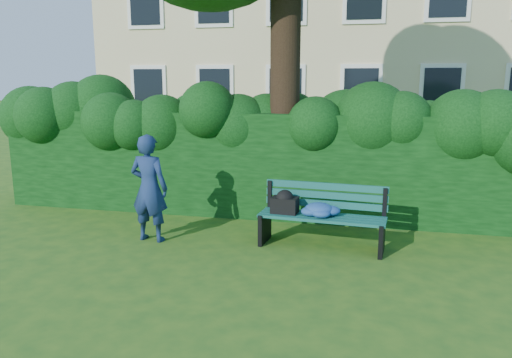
# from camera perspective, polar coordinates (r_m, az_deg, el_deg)

# --- Properties ---
(ground) EXTENTS (80.00, 80.00, 0.00)m
(ground) POSITION_cam_1_polar(r_m,az_deg,el_deg) (6.89, -1.15, -8.75)
(ground) COLOR #255119
(ground) RESTS_ON ground
(hedge) EXTENTS (10.00, 1.00, 1.80)m
(hedge) POSITION_cam_1_polar(r_m,az_deg,el_deg) (8.74, 2.38, 1.72)
(hedge) COLOR black
(hedge) RESTS_ON ground
(park_bench) EXTENTS (1.82, 0.71, 0.89)m
(park_bench) POSITION_cam_1_polar(r_m,az_deg,el_deg) (7.17, 6.80, -3.84)
(park_bench) COLOR #0D4542
(park_bench) RESTS_ON ground
(man_reading) EXTENTS (0.61, 0.43, 1.59)m
(man_reading) POSITION_cam_1_polar(r_m,az_deg,el_deg) (7.47, -12.11, -1.03)
(man_reading) COLOR navy
(man_reading) RESTS_ON ground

